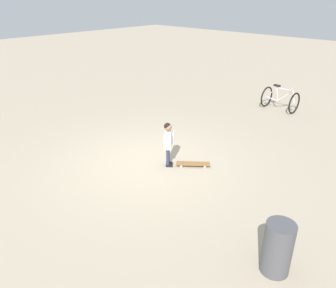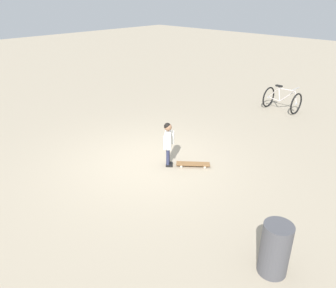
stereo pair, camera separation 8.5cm
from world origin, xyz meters
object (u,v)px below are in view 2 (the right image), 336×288
object	(u,v)px
child_person	(168,140)
skateboard	(193,164)
trash_bin	(275,249)
bicycle_near	(282,100)

from	to	relation	value
child_person	skateboard	size ratio (longest dim) A/B	1.49
skateboard	trash_bin	bearing A→B (deg)	-119.43
bicycle_near	trash_bin	world-z (taller)	bicycle_near
trash_bin	child_person	bearing A→B (deg)	69.46
skateboard	bicycle_near	distance (m)	5.13
skateboard	bicycle_near	world-z (taller)	bicycle_near
child_person	bicycle_near	bearing A→B (deg)	-0.52
child_person	bicycle_near	distance (m)	5.48
skateboard	bicycle_near	xyz separation A→B (m)	(5.10, 0.40, 0.32)
skateboard	bicycle_near	size ratio (longest dim) A/B	0.65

